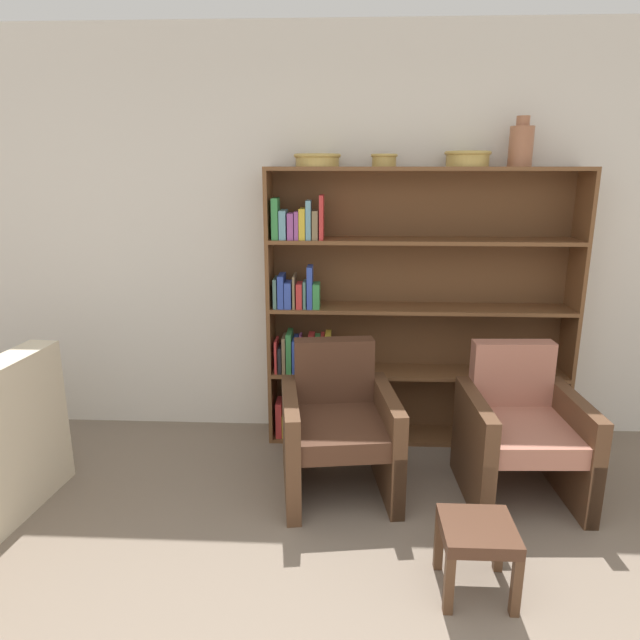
{
  "coord_description": "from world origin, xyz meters",
  "views": [
    {
      "loc": [
        -0.09,
        -1.01,
        1.86
      ],
      "look_at": [
        -0.25,
        2.35,
        0.95
      ],
      "focal_mm": 32.0,
      "sensor_mm": 36.0,
      "label": 1
    }
  ],
  "objects_px": {
    "armchair_leather": "(338,427)",
    "armchair_cushioned": "(520,431)",
    "bowl_slate": "(384,159)",
    "vase_tall": "(521,145)",
    "bookshelf": "(392,315)",
    "bowl_copper": "(317,159)",
    "footstool": "(477,538)",
    "bowl_brass": "(468,158)"
  },
  "relations": [
    {
      "from": "bowl_brass",
      "to": "bowl_slate",
      "type": "bearing_deg",
      "value": -180.0
    },
    {
      "from": "vase_tall",
      "to": "armchair_leather",
      "type": "relative_size",
      "value": 0.35
    },
    {
      "from": "bowl_brass",
      "to": "footstool",
      "type": "height_order",
      "value": "bowl_brass"
    },
    {
      "from": "armchair_leather",
      "to": "footstool",
      "type": "bearing_deg",
      "value": 118.89
    },
    {
      "from": "bowl_copper",
      "to": "armchair_cushioned",
      "type": "xyz_separation_m",
      "value": [
        1.21,
        -0.67,
        -1.52
      ]
    },
    {
      "from": "bowl_copper",
      "to": "footstool",
      "type": "relative_size",
      "value": 0.88
    },
    {
      "from": "bookshelf",
      "to": "bowl_brass",
      "type": "distance_m",
      "value": 1.11
    },
    {
      "from": "bowl_brass",
      "to": "vase_tall",
      "type": "relative_size",
      "value": 0.96
    },
    {
      "from": "bookshelf",
      "to": "armchair_leather",
      "type": "height_order",
      "value": "bookshelf"
    },
    {
      "from": "vase_tall",
      "to": "armchair_leather",
      "type": "xyz_separation_m",
      "value": [
        -1.1,
        -0.67,
        -1.6
      ]
    },
    {
      "from": "bowl_copper",
      "to": "armchair_leather",
      "type": "height_order",
      "value": "bowl_copper"
    },
    {
      "from": "bowl_copper",
      "to": "footstool",
      "type": "xyz_separation_m",
      "value": [
        0.79,
        -1.51,
        -1.63
      ]
    },
    {
      "from": "bookshelf",
      "to": "footstool",
      "type": "height_order",
      "value": "bookshelf"
    },
    {
      "from": "bookshelf",
      "to": "bowl_copper",
      "type": "xyz_separation_m",
      "value": [
        -0.5,
        -0.02,
        1.01
      ]
    },
    {
      "from": "armchair_leather",
      "to": "armchair_cushioned",
      "type": "bearing_deg",
      "value": 172.11
    },
    {
      "from": "bookshelf",
      "to": "vase_tall",
      "type": "xyz_separation_m",
      "value": [
        0.76,
        -0.02,
        1.1
      ]
    },
    {
      "from": "bowl_brass",
      "to": "bowl_copper",
      "type": "bearing_deg",
      "value": -180.0
    },
    {
      "from": "bowl_copper",
      "to": "bowl_slate",
      "type": "height_order",
      "value": "same"
    },
    {
      "from": "armchair_leather",
      "to": "bowl_slate",
      "type": "bearing_deg",
      "value": -119.45
    },
    {
      "from": "armchair_leather",
      "to": "armchair_cushioned",
      "type": "relative_size",
      "value": 1.0
    },
    {
      "from": "bowl_copper",
      "to": "vase_tall",
      "type": "xyz_separation_m",
      "value": [
        1.26,
        0.0,
        0.09
      ]
    },
    {
      "from": "bowl_copper",
      "to": "bowl_brass",
      "type": "xyz_separation_m",
      "value": [
        0.94,
        0.0,
        0.01
      ]
    },
    {
      "from": "armchair_leather",
      "to": "footstool",
      "type": "relative_size",
      "value": 2.52
    },
    {
      "from": "bowl_slate",
      "to": "bowl_brass",
      "type": "height_order",
      "value": "bowl_brass"
    },
    {
      "from": "bowl_slate",
      "to": "vase_tall",
      "type": "bearing_deg",
      "value": 0.0
    },
    {
      "from": "bowl_copper",
      "to": "bowl_brass",
      "type": "bearing_deg",
      "value": 0.0
    },
    {
      "from": "armchair_leather",
      "to": "footstool",
      "type": "height_order",
      "value": "armchair_leather"
    },
    {
      "from": "bowl_brass",
      "to": "vase_tall",
      "type": "xyz_separation_m",
      "value": [
        0.32,
        -0.0,
        0.08
      ]
    },
    {
      "from": "bowl_brass",
      "to": "vase_tall",
      "type": "bearing_deg",
      "value": -0.0
    },
    {
      "from": "vase_tall",
      "to": "armchair_cushioned",
      "type": "xyz_separation_m",
      "value": [
        -0.05,
        -0.67,
        -1.6
      ]
    },
    {
      "from": "bowl_brass",
      "to": "armchair_cushioned",
      "type": "distance_m",
      "value": 1.69
    },
    {
      "from": "footstool",
      "to": "vase_tall",
      "type": "bearing_deg",
      "value": 72.73
    },
    {
      "from": "bowl_brass",
      "to": "footstool",
      "type": "relative_size",
      "value": 0.85
    },
    {
      "from": "armchair_cushioned",
      "to": "footstool",
      "type": "height_order",
      "value": "armchair_cushioned"
    },
    {
      "from": "footstool",
      "to": "armchair_leather",
      "type": "bearing_deg",
      "value": 126.8
    },
    {
      "from": "bookshelf",
      "to": "bowl_slate",
      "type": "bearing_deg",
      "value": -164.73
    },
    {
      "from": "vase_tall",
      "to": "armchair_cushioned",
      "type": "bearing_deg",
      "value": -94.5
    },
    {
      "from": "armchair_leather",
      "to": "footstool",
      "type": "xyz_separation_m",
      "value": [
        0.63,
        -0.84,
        -0.11
      ]
    },
    {
      "from": "armchair_cushioned",
      "to": "footstool",
      "type": "bearing_deg",
      "value": 61.09
    },
    {
      "from": "bowl_copper",
      "to": "footstool",
      "type": "bearing_deg",
      "value": -62.52
    },
    {
      "from": "bowl_slate",
      "to": "armchair_leather",
      "type": "xyz_separation_m",
      "value": [
        -0.26,
        -0.67,
        -1.52
      ]
    },
    {
      "from": "bookshelf",
      "to": "bowl_brass",
      "type": "height_order",
      "value": "bowl_brass"
    }
  ]
}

